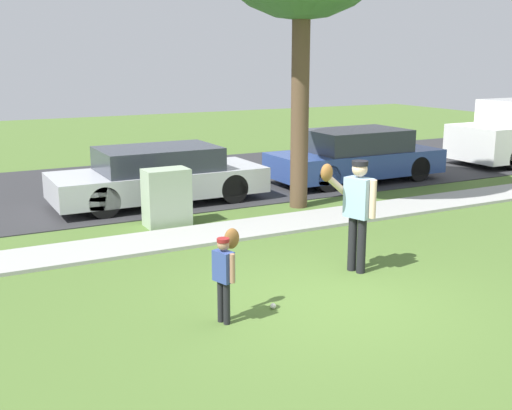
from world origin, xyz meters
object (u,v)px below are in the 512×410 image
parked_wagon_blue (356,156)px  person_adult (356,203)px  person_child (226,264)px  baseball (273,306)px  utility_cabinet (167,197)px  parked_sedan_silver (159,176)px

parked_wagon_blue → person_adult: bearing=53.4°
person_child → baseball: person_child is taller
utility_cabinet → baseball: bearing=-92.7°
utility_cabinet → parked_sedan_silver: size_ratio=0.24×
baseball → person_child: bearing=-176.3°
parked_sedan_silver → parked_wagon_blue: bearing=-179.8°
person_child → utility_cabinet: 4.66m
parked_sedan_silver → baseball: bearing=83.7°
person_child → parked_sedan_silver: 6.58m
person_child → parked_sedan_silver: parked_sedan_silver is taller
person_child → parked_sedan_silver: size_ratio=0.24×
baseball → parked_sedan_silver: size_ratio=0.02×
person_adult → person_child: person_adult is taller
person_child → baseball: (0.69, 0.04, -0.68)m
baseball → parked_wagon_blue: 8.81m
person_adult → baseball: bearing=4.2°
person_adult → baseball: (-1.77, -0.69, -1.02)m
baseball → parked_wagon_blue: parked_wagon_blue is taller
baseball → parked_sedan_silver: (0.71, 6.39, 0.58)m
parked_sedan_silver → parked_wagon_blue: size_ratio=1.02×
baseball → parked_sedan_silver: parked_sedan_silver is taller
person_child → baseball: 0.97m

